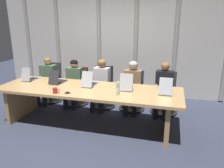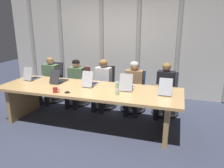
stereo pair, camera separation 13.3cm
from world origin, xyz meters
The scene contains 21 objects.
ground_plane centered at (0.00, 0.00, 0.00)m, with size 13.45×13.45×0.00m, color #383D51.
conference_table centered at (0.00, 0.00, 0.60)m, with size 3.57×1.11×0.76m.
curtain_backdrop centered at (0.00, 2.14, 1.56)m, with size 6.73×0.17×3.12m.
laptop_left_end centered at (-1.44, 0.23, 0.82)m, with size 0.25×0.41×0.30m.
laptop_left_mid centered at (-0.75, 0.20, 0.82)m, with size 0.23×0.43×0.29m.
laptop_center centered at (-0.03, 0.20, 0.82)m, with size 0.25×0.46×0.31m.
laptop_right_mid centered at (0.74, 0.17, 0.82)m, with size 0.27×0.46×0.33m.
laptop_right_end centered at (1.46, 0.17, 0.82)m, with size 0.24×0.49×0.29m.
office_chair_left_end centered at (-1.45, 1.04, 0.36)m, with size 0.60×0.60×0.97m.
office_chair_left_mid centered at (-0.71, 1.04, 0.34)m, with size 0.60×0.60×0.90m.
office_chair_center centered at (-0.02, 1.04, 0.35)m, with size 0.60×0.61×0.95m.
office_chair_right_mid centered at (0.70, 1.04, 0.34)m, with size 0.60×0.60×0.90m.
office_chair_right_end centered at (1.43, 1.04, 0.34)m, with size 0.60×0.60×0.92m.
person_left_end centered at (-1.44, 0.88, 0.64)m, with size 0.41×0.56×1.14m.
person_left_mid centered at (-0.72, 0.88, 0.63)m, with size 0.39×0.56×1.12m.
person_center centered at (-0.03, 0.88, 0.65)m, with size 0.38×0.56×1.16m.
person_right_mid centered at (0.71, 0.88, 0.66)m, with size 0.41×0.55×1.15m.
person_right_end centered at (1.39, 0.88, 0.65)m, with size 0.40×0.57×1.16m.
water_bottle_primary centered at (0.65, -0.22, 0.87)m, with size 0.07×0.07×0.25m.
coffee_mug_near centered at (-0.46, -0.43, 0.81)m, with size 0.13×0.09×0.10m.
conference_mic_left_side centered at (-0.25, -0.37, 0.78)m, with size 0.11×0.11×0.04m, color black.
Camera 2 is at (1.65, -3.73, 2.03)m, focal length 35.12 mm.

